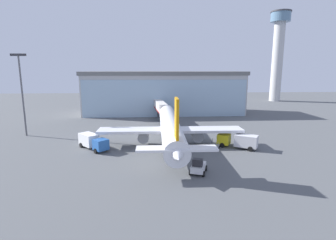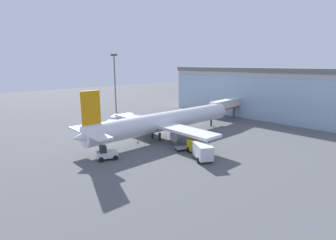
# 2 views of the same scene
# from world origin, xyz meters

# --- Properties ---
(ground) EXTENTS (240.00, 240.00, 0.00)m
(ground) POSITION_xyz_m (0.00, 0.00, 0.00)
(ground) COLOR #545659
(terminal_building) EXTENTS (52.81, 16.17, 13.93)m
(terminal_building) POSITION_xyz_m (0.00, 41.58, 6.97)
(terminal_building) COLOR #B1B1B1
(terminal_building) RESTS_ON ground
(jet_bridge) EXTENTS (3.63, 13.38, 5.59)m
(jet_bridge) POSITION_xyz_m (-1.63, 27.72, 4.22)
(jet_bridge) COLOR silver
(jet_bridge) RESTS_ON ground
(control_tower) EXTENTS (8.95, 8.95, 40.02)m
(control_tower) POSITION_xyz_m (53.37, 73.75, 23.56)
(control_tower) COLOR #BCBCBC
(control_tower) RESTS_ON ground
(apron_light_mast) EXTENTS (3.20, 0.40, 17.87)m
(apron_light_mast) POSITION_xyz_m (-31.99, 12.26, 10.66)
(apron_light_mast) COLOR #59595E
(apron_light_mast) RESTS_ON ground
(airplane) EXTENTS (27.71, 39.40, 10.86)m
(airplane) POSITION_xyz_m (-0.26, 3.91, 3.43)
(airplane) COLOR silver
(airplane) RESTS_ON ground
(catering_truck) EXTENTS (6.56, 6.86, 2.65)m
(catering_truck) POSITION_xyz_m (-14.90, 1.38, 1.47)
(catering_truck) COLOR #2659A5
(catering_truck) RESTS_ON ground
(fuel_truck) EXTENTS (7.40, 5.63, 2.65)m
(fuel_truck) POSITION_xyz_m (12.42, 0.39, 1.47)
(fuel_truck) COLOR yellow
(fuel_truck) RESTS_ON ground
(baggage_cart) EXTENTS (2.57, 3.20, 1.50)m
(baggage_cart) POSITION_xyz_m (8.10, 0.94, 0.50)
(baggage_cart) COLOR gray
(baggage_cart) RESTS_ON ground
(pushback_tug) EXTENTS (3.05, 3.62, 2.30)m
(pushback_tug) POSITION_xyz_m (2.77, -11.29, 0.97)
(pushback_tug) COLOR silver
(pushback_tug) RESTS_ON ground
(safety_cone_nose) EXTENTS (0.36, 0.36, 0.55)m
(safety_cone_nose) POSITION_xyz_m (-0.99, -2.32, 0.28)
(safety_cone_nose) COLOR orange
(safety_cone_nose) RESTS_ON ground
(safety_cone_wingtip) EXTENTS (0.36, 0.36, 0.55)m
(safety_cone_wingtip) POSITION_xyz_m (-14.45, 2.87, 0.28)
(safety_cone_wingtip) COLOR orange
(safety_cone_wingtip) RESTS_ON ground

